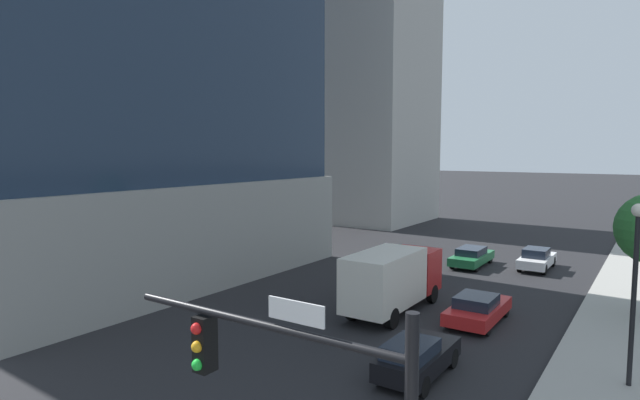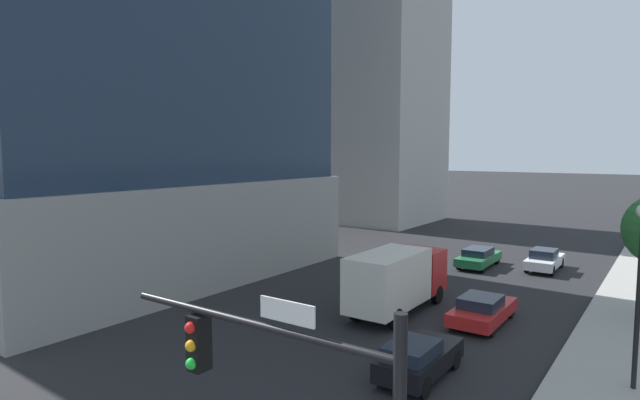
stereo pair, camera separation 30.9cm
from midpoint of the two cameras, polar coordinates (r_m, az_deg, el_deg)
sidewalk at (r=23.65m, az=32.06°, el=-14.70°), size 5.01×120.00×0.15m
construction_building at (r=60.15m, az=6.07°, el=14.85°), size 18.67×13.66×40.00m
traffic_light_pole at (r=8.98m, az=-2.35°, el=-21.06°), size 5.85×0.48×5.51m
street_lamp at (r=19.63m, az=32.30°, el=-6.54°), size 0.44×0.44×6.06m
car_black at (r=19.01m, az=11.30°, el=-16.74°), size 1.73×4.02×1.44m
car_green at (r=37.08m, az=17.35°, el=-6.04°), size 1.83×4.64×1.30m
car_white at (r=37.50m, az=23.79°, el=-6.06°), size 1.76×4.36×1.45m
car_red at (r=25.25m, az=17.85°, el=-11.47°), size 1.95×4.49×1.33m
box_truck at (r=25.61m, az=8.86°, el=-8.47°), size 2.32×6.93×3.11m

